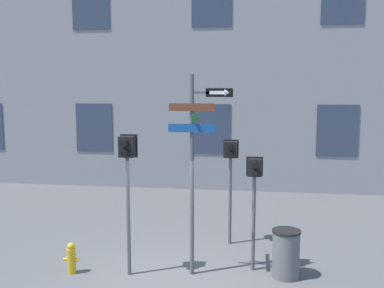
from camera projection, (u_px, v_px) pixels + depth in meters
name	position (u px, v px, depth m)	size (l,w,h in m)	color
ground_plane	(170.00, 283.00, 8.85)	(60.00, 60.00, 0.00)	#515154
building_facade	(212.00, 2.00, 16.49)	(24.00, 0.64, 14.68)	gray
street_sign_pole	(195.00, 157.00, 8.97)	(1.34, 1.03, 4.29)	#4C4C51
pedestrian_signal_left	(127.00, 166.00, 8.97)	(0.37, 0.40, 3.05)	#4C4C51
pedestrian_signal_right	(254.00, 183.00, 9.26)	(0.36, 0.40, 2.53)	#4C4C51
pedestrian_signal_across	(231.00, 162.00, 10.87)	(0.39, 0.40, 2.71)	#4C4C51
fire_hydrant	(71.00, 258.00, 9.30)	(0.35, 0.19, 0.69)	gold
trash_bin	(286.00, 254.00, 9.08)	(0.61, 0.61, 1.03)	#59595B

